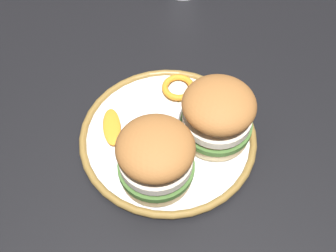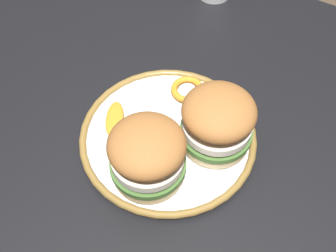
{
  "view_description": "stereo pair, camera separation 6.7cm",
  "coord_description": "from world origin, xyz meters",
  "px_view_note": "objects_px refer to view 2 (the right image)",
  "views": [
    {
      "loc": [
        0.11,
        -0.41,
        1.36
      ],
      "look_at": [
        -0.02,
        -0.04,
        0.81
      ],
      "focal_mm": 46.12,
      "sensor_mm": 36.0,
      "label": 1
    },
    {
      "loc": [
        0.17,
        -0.38,
        1.36
      ],
      "look_at": [
        -0.02,
        -0.04,
        0.81
      ],
      "focal_mm": 46.12,
      "sensor_mm": 36.0,
      "label": 2
    }
  ],
  "objects_px": {
    "dining_table": "(187,163)",
    "sandwich_half_right": "(147,154)",
    "dinner_plate": "(168,137)",
    "sandwich_half_left": "(218,121)"
  },
  "relations": [
    {
      "from": "dining_table",
      "to": "dinner_plate",
      "type": "bearing_deg",
      "value": -121.71
    },
    {
      "from": "sandwich_half_left",
      "to": "sandwich_half_right",
      "type": "relative_size",
      "value": 1.09
    },
    {
      "from": "dining_table",
      "to": "sandwich_half_left",
      "type": "relative_size",
      "value": 8.18
    },
    {
      "from": "dinner_plate",
      "to": "sandwich_half_left",
      "type": "relative_size",
      "value": 1.88
    },
    {
      "from": "sandwich_half_right",
      "to": "sandwich_half_left",
      "type": "bearing_deg",
      "value": 58.93
    },
    {
      "from": "sandwich_half_left",
      "to": "sandwich_half_right",
      "type": "bearing_deg",
      "value": -121.07
    },
    {
      "from": "dinner_plate",
      "to": "sandwich_half_right",
      "type": "xyz_separation_m",
      "value": [
        0.01,
        -0.08,
        0.06
      ]
    },
    {
      "from": "sandwich_half_left",
      "to": "dining_table",
      "type": "bearing_deg",
      "value": 171.0
    },
    {
      "from": "dining_table",
      "to": "sandwich_half_right",
      "type": "relative_size",
      "value": 8.88
    },
    {
      "from": "dining_table",
      "to": "sandwich_half_right",
      "type": "height_order",
      "value": "sandwich_half_right"
    }
  ]
}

